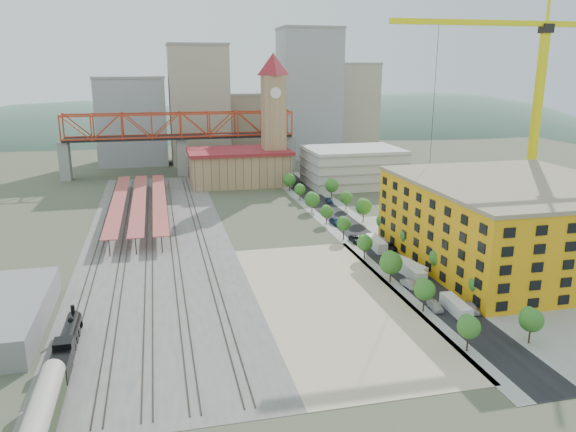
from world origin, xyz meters
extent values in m
plane|color=#474C38|center=(0.00, 0.00, 0.00)|extent=(400.00, 400.00, 0.00)
cube|color=#605E59|center=(-36.00, 17.50, 0.03)|extent=(36.00, 165.00, 0.06)
cube|color=tan|center=(-4.00, -31.50, 0.03)|extent=(28.00, 67.00, 0.06)
cube|color=black|center=(16.00, 15.00, 0.03)|extent=(12.00, 170.00, 0.06)
cube|color=gray|center=(10.50, 15.00, 0.02)|extent=(3.00, 170.00, 0.04)
cube|color=gray|center=(21.50, 15.00, 0.02)|extent=(3.00, 170.00, 0.04)
cube|color=gray|center=(45.00, -20.00, 0.03)|extent=(50.00, 90.00, 0.06)
cube|color=#382B23|center=(-50.72, 17.50, 0.15)|extent=(0.12, 160.00, 0.18)
cube|color=#382B23|center=(-49.28, 17.50, 0.15)|extent=(0.12, 160.00, 0.18)
cube|color=#382B23|center=(-44.72, 17.50, 0.15)|extent=(0.12, 160.00, 0.18)
cube|color=#382B23|center=(-43.28, 17.50, 0.15)|extent=(0.12, 160.00, 0.18)
cube|color=#382B23|center=(-38.72, 17.50, 0.15)|extent=(0.12, 160.00, 0.18)
cube|color=#382B23|center=(-37.28, 17.50, 0.15)|extent=(0.12, 160.00, 0.18)
cube|color=#382B23|center=(-32.72, 17.50, 0.15)|extent=(0.12, 160.00, 0.18)
cube|color=#382B23|center=(-31.28, 17.50, 0.15)|extent=(0.12, 160.00, 0.18)
cube|color=#382B23|center=(-25.72, 17.50, 0.15)|extent=(0.12, 160.00, 0.18)
cube|color=#382B23|center=(-24.28, 17.50, 0.15)|extent=(0.12, 160.00, 0.18)
cube|color=#B04743|center=(-47.00, 45.00, 4.00)|extent=(4.00, 80.00, 0.25)
cylinder|color=black|center=(-47.00, 45.00, 2.00)|extent=(0.24, 0.24, 4.00)
cube|color=#B04743|center=(-41.00, 45.00, 4.00)|extent=(4.00, 80.00, 0.25)
cylinder|color=black|center=(-41.00, 45.00, 2.00)|extent=(0.24, 0.24, 4.00)
cube|color=#B04743|center=(-35.00, 45.00, 4.00)|extent=(4.00, 80.00, 0.25)
cylinder|color=black|center=(-35.00, 45.00, 2.00)|extent=(0.24, 0.24, 4.00)
cube|color=tan|center=(-5.00, 82.00, 6.00)|extent=(36.00, 22.00, 12.00)
cube|color=maroon|center=(-5.00, 82.00, 12.50)|extent=(38.00, 24.00, 1.20)
cube|color=tan|center=(8.00, 80.00, 20.00)|extent=(8.00, 8.00, 40.00)
pyramid|color=maroon|center=(8.00, 80.00, 48.00)|extent=(12.00, 12.00, 8.00)
cylinder|color=white|center=(8.00, 75.90, 34.00)|extent=(4.00, 0.30, 4.00)
cube|color=silver|center=(36.00, 70.00, 7.00)|extent=(34.00, 26.00, 14.00)
cube|color=gray|center=(-70.00, 105.00, 7.50)|extent=(4.00, 6.00, 15.00)
cube|color=gray|center=(20.00, 105.00, 7.50)|extent=(4.00, 6.00, 15.00)
cube|color=gray|center=(-25.00, 105.00, 7.50)|extent=(4.00, 6.00, 15.00)
cube|color=black|center=(-25.00, 105.00, 15.50)|extent=(90.00, 9.00, 1.00)
cube|color=#FFB315|center=(42.00, -20.00, 9.00)|extent=(44.00, 50.00, 18.00)
cube|color=gray|center=(42.00, -20.00, 18.40)|extent=(44.60, 50.60, 0.80)
cube|color=#9EA0A3|center=(-45.00, 140.00, 19.00)|extent=(30.00, 25.00, 38.00)
cube|color=#B2A58C|center=(-15.00, 135.00, 26.00)|extent=(26.00, 22.00, 52.00)
cube|color=gray|center=(12.00, 150.00, 15.00)|extent=(24.00, 24.00, 30.00)
cube|color=#9EA0A3|center=(38.00, 140.00, 30.00)|extent=(28.00, 22.00, 60.00)
cube|color=#B2A58C|center=(62.00, 145.00, 22.00)|extent=(22.00, 20.00, 44.00)
cube|color=brown|center=(-2.00, 160.00, 13.00)|extent=(20.00, 20.00, 26.00)
ellipsoid|color=#4C6B59|center=(-80.00, 260.00, -68.00)|extent=(396.00, 216.00, 180.00)
ellipsoid|color=#4C6B59|center=(40.00, 260.00, -92.00)|extent=(484.00, 264.00, 220.00)
ellipsoid|color=#4C6B59|center=(160.00, 260.00, -70.00)|extent=(418.00, 228.00, 190.00)
cylinder|color=black|center=(-50.00, -38.77, 2.30)|extent=(2.40, 11.51, 2.40)
cube|color=black|center=(-50.00, -45.00, 2.49)|extent=(2.69, 2.88, 3.07)
cylinder|color=black|center=(-50.00, -33.98, 4.03)|extent=(0.67, 0.67, 1.53)
sphere|color=black|center=(-50.00, -36.85, 3.55)|extent=(0.96, 0.96, 0.96)
cone|color=black|center=(-50.00, -32.25, 0.86)|extent=(2.49, 1.53, 2.49)
cube|color=black|center=(-50.00, -49.32, 1.92)|extent=(2.69, 5.75, 2.69)
cube|color=#2D3E22|center=(-50.00, -61.77, 2.30)|extent=(2.78, 17.26, 3.07)
cylinder|color=#ADA899|center=(-50.00, -61.77, 3.93)|extent=(2.97, 17.26, 2.97)
cube|color=yellow|center=(65.55, 8.07, 25.75)|extent=(1.83, 1.83, 51.50)
cube|color=black|center=(65.55, 8.07, 52.65)|extent=(2.86, 2.86, 2.29)
cube|color=yellow|center=(43.81, 8.21, 53.79)|extent=(43.50, 1.65, 1.37)
cube|color=yellow|center=(72.42, 8.03, 53.79)|extent=(13.74, 1.46, 1.37)
cube|color=yellow|center=(65.55, 8.07, 58.37)|extent=(0.57, 0.57, 9.16)
cube|color=silver|center=(16.00, -41.72, 1.19)|extent=(2.64, 8.76, 2.37)
cube|color=silver|center=(16.00, -23.61, 1.33)|extent=(2.94, 9.84, 2.67)
cube|color=silver|center=(16.00, -21.33, 1.39)|extent=(5.08, 10.53, 2.79)
cube|color=silver|center=(16.00, -3.74, 1.30)|extent=(3.04, 9.64, 2.60)
imported|color=silver|center=(13.00, -39.65, 0.80)|extent=(2.36, 4.86, 1.60)
imported|color=gray|center=(13.00, -28.81, 0.75)|extent=(2.35, 4.79, 1.51)
imported|color=black|center=(13.00, 2.31, 0.78)|extent=(2.60, 5.62, 1.56)
imported|color=navy|center=(13.00, 19.29, 0.79)|extent=(2.61, 5.62, 1.59)
imported|color=silver|center=(19.00, -42.13, 0.76)|extent=(2.47, 4.68, 1.52)
imported|color=#ADAEB2|center=(19.00, -0.36, 0.69)|extent=(1.97, 4.34, 1.38)
imported|color=black|center=(19.00, -5.03, 0.69)|extent=(2.78, 5.17, 1.38)
imported|color=navy|center=(19.00, 44.70, 0.66)|extent=(2.27, 4.72, 1.33)
camera|label=1|loc=(-34.85, -125.73, 42.99)|focal=35.00mm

